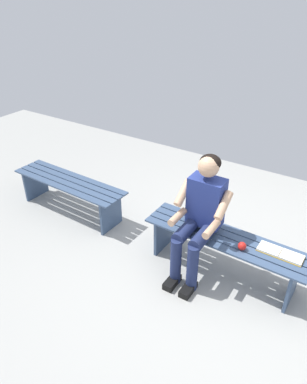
{
  "coord_description": "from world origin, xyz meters",
  "views": [
    {
      "loc": [
        -0.93,
        2.73,
        2.62
      ],
      "look_at": [
        0.73,
        0.15,
        0.8
      ],
      "focal_mm": 33.61,
      "sensor_mm": 36.0,
      "label": 1
    }
  ],
  "objects_px": {
    "bench_far": "(69,188)",
    "book_open": "(280,253)",
    "bench_near": "(224,246)",
    "person_seated": "(200,214)",
    "apple": "(242,246)"
  },
  "relations": [
    {
      "from": "bench_far",
      "to": "apple",
      "type": "xyz_separation_m",
      "value": [
        -2.3,
        0.09,
        0.15
      ]
    },
    {
      "from": "person_seated",
      "to": "apple",
      "type": "distance_m",
      "value": 0.49
    },
    {
      "from": "bench_near",
      "to": "apple",
      "type": "relative_size",
      "value": 20.66
    },
    {
      "from": "bench_near",
      "to": "book_open",
      "type": "bearing_deg",
      "value": -175.82
    },
    {
      "from": "bench_far",
      "to": "person_seated",
      "type": "xyz_separation_m",
      "value": [
        -1.86,
        0.1,
        0.35
      ]
    },
    {
      "from": "bench_far",
      "to": "book_open",
      "type": "height_order",
      "value": "book_open"
    },
    {
      "from": "bench_near",
      "to": "bench_far",
      "type": "xyz_separation_m",
      "value": [
        2.1,
        0.0,
        -0.0
      ]
    },
    {
      "from": "person_seated",
      "to": "book_open",
      "type": "height_order",
      "value": "person_seated"
    },
    {
      "from": "bench_near",
      "to": "person_seated",
      "type": "relative_size",
      "value": 1.32
    },
    {
      "from": "bench_far",
      "to": "book_open",
      "type": "xyz_separation_m",
      "value": [
        -2.63,
        -0.04,
        0.12
      ]
    },
    {
      "from": "bench_far",
      "to": "book_open",
      "type": "relative_size",
      "value": 3.84
    },
    {
      "from": "person_seated",
      "to": "book_open",
      "type": "relative_size",
      "value": 3.01
    },
    {
      "from": "bench_near",
      "to": "apple",
      "type": "height_order",
      "value": "apple"
    },
    {
      "from": "bench_far",
      "to": "person_seated",
      "type": "height_order",
      "value": "person_seated"
    },
    {
      "from": "bench_near",
      "to": "apple",
      "type": "distance_m",
      "value": 0.27
    }
  ]
}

